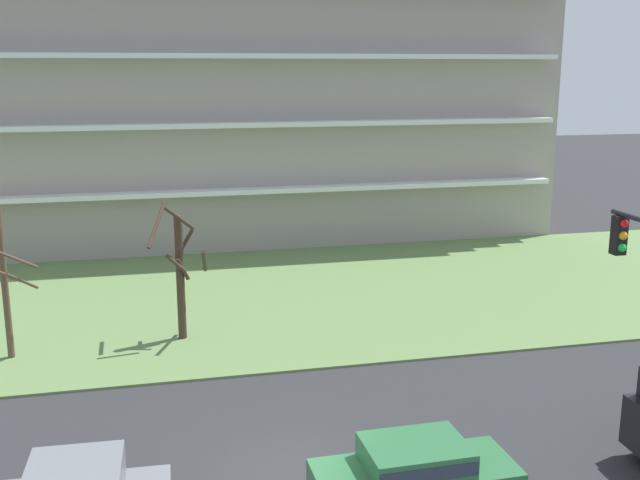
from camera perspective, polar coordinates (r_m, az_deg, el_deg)
The scene contains 6 objects.
ground at distance 18.71m, azimuth -2.22°, elevation -17.31°, with size 160.00×160.00×0.00m, color #2D2D30.
grass_lawn_strip at distance 31.46m, azimuth -7.10°, elevation -4.50°, with size 80.00×16.00×0.08m, color #66844C.
apartment_building at distance 44.64m, azimuth -9.47°, elevation 11.32°, with size 38.58×14.25×16.55m.
tree_left at distance 26.32m, azimuth -22.62°, elevation -3.08°, with size 1.42×1.42×5.03m.
tree_center at distance 26.56m, azimuth -10.49°, elevation -2.22°, with size 2.09×2.05×4.91m.
sedan_green_center_left at distance 17.16m, azimuth 7.18°, elevation -17.06°, with size 4.43×1.86×1.57m.
Camera 1 is at (-3.00, -15.88, 9.43)m, focal length 42.36 mm.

